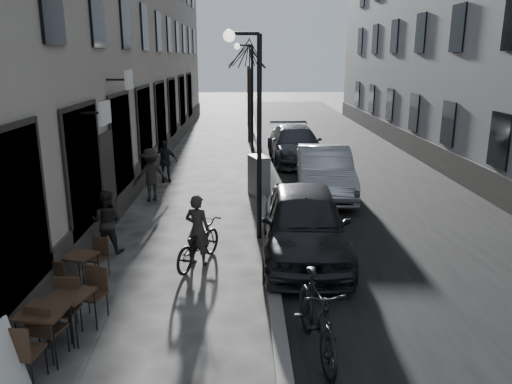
{
  "coord_description": "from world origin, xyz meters",
  "views": [
    {
      "loc": [
        -0.34,
        -6.01,
        4.49
      ],
      "look_at": [
        -0.13,
        3.86,
        1.8
      ],
      "focal_mm": 35.0,
      "sensor_mm": 36.0,
      "label": 1
    }
  ],
  "objects_px": {
    "utility_cabinet": "(259,176)",
    "pedestrian_far": "(165,161)",
    "bistro_set_a": "(45,329)",
    "pedestrian_mid": "(151,175)",
    "bistro_set_c": "(81,267)",
    "car_mid": "(324,172)",
    "tree_far": "(249,54)",
    "car_near": "(304,223)",
    "tree_near": "(249,53)",
    "bistro_set_b": "(71,311)",
    "sign_board": "(8,375)",
    "car_far": "(295,144)",
    "streetlamp_near": "(252,114)",
    "bicycle": "(198,243)",
    "streetlamp_far": "(249,86)",
    "moped": "(317,317)",
    "pedestrian_near": "(107,222)"
  },
  "relations": [
    {
      "from": "utility_cabinet",
      "to": "pedestrian_far",
      "type": "bearing_deg",
      "value": 131.69
    },
    {
      "from": "bistro_set_a",
      "to": "pedestrian_mid",
      "type": "xyz_separation_m",
      "value": [
        0.04,
        8.71,
        0.35
      ]
    },
    {
      "from": "bistro_set_c",
      "to": "pedestrian_mid",
      "type": "bearing_deg",
      "value": 107.37
    },
    {
      "from": "pedestrian_mid",
      "to": "pedestrian_far",
      "type": "xyz_separation_m",
      "value": [
        0.05,
        2.52,
        -0.08
      ]
    },
    {
      "from": "bistro_set_c",
      "to": "utility_cabinet",
      "type": "height_order",
      "value": "utility_cabinet"
    },
    {
      "from": "pedestrian_mid",
      "to": "car_mid",
      "type": "bearing_deg",
      "value": 163.6
    },
    {
      "from": "utility_cabinet",
      "to": "tree_far",
      "type": "bearing_deg",
      "value": 72.24
    },
    {
      "from": "bistro_set_a",
      "to": "car_near",
      "type": "xyz_separation_m",
      "value": [
        4.39,
        3.98,
        0.31
      ]
    },
    {
      "from": "tree_near",
      "to": "pedestrian_far",
      "type": "distance_m",
      "value": 10.29
    },
    {
      "from": "bistro_set_b",
      "to": "sign_board",
      "type": "xyz_separation_m",
      "value": [
        -0.26,
        -1.66,
        -0.02
      ]
    },
    {
      "from": "pedestrian_far",
      "to": "bistro_set_c",
      "type": "bearing_deg",
      "value": -112.8
    },
    {
      "from": "car_mid",
      "to": "bistro_set_b",
      "type": "bearing_deg",
      "value": -118.66
    },
    {
      "from": "tree_far",
      "to": "bistro_set_a",
      "type": "distance_m",
      "value": 26.74
    },
    {
      "from": "tree_far",
      "to": "pedestrian_far",
      "type": "distance_m",
      "value": 15.8
    },
    {
      "from": "car_mid",
      "to": "car_far",
      "type": "bearing_deg",
      "value": 97.95
    },
    {
      "from": "streetlamp_near",
      "to": "pedestrian_mid",
      "type": "height_order",
      "value": "streetlamp_near"
    },
    {
      "from": "streetlamp_near",
      "to": "bicycle",
      "type": "xyz_separation_m",
      "value": [
        -1.23,
        -1.62,
        -2.67
      ]
    },
    {
      "from": "tree_near",
      "to": "streetlamp_far",
      "type": "bearing_deg",
      "value": -91.38
    },
    {
      "from": "bistro_set_b",
      "to": "car_near",
      "type": "relative_size",
      "value": 0.35
    },
    {
      "from": "streetlamp_far",
      "to": "bistro_set_c",
      "type": "height_order",
      "value": "streetlamp_far"
    },
    {
      "from": "bistro_set_a",
      "to": "bicycle",
      "type": "height_order",
      "value": "bicycle"
    },
    {
      "from": "streetlamp_near",
      "to": "pedestrian_mid",
      "type": "xyz_separation_m",
      "value": [
        -3.18,
        3.5,
        -2.31
      ]
    },
    {
      "from": "pedestrian_far",
      "to": "car_mid",
      "type": "height_order",
      "value": "car_mid"
    },
    {
      "from": "bicycle",
      "to": "pedestrian_mid",
      "type": "height_order",
      "value": "pedestrian_mid"
    },
    {
      "from": "sign_board",
      "to": "pedestrian_far",
      "type": "relative_size",
      "value": 0.74
    },
    {
      "from": "bistro_set_c",
      "to": "utility_cabinet",
      "type": "bearing_deg",
      "value": 81.22
    },
    {
      "from": "moped",
      "to": "bicycle",
      "type": "bearing_deg",
      "value": 114.08
    },
    {
      "from": "streetlamp_near",
      "to": "pedestrian_mid",
      "type": "distance_m",
      "value": 5.27
    },
    {
      "from": "sign_board",
      "to": "car_near",
      "type": "height_order",
      "value": "car_near"
    },
    {
      "from": "car_far",
      "to": "tree_far",
      "type": "bearing_deg",
      "value": 96.91
    },
    {
      "from": "bistro_set_c",
      "to": "moped",
      "type": "distance_m",
      "value": 5.01
    },
    {
      "from": "streetlamp_far",
      "to": "car_mid",
      "type": "relative_size",
      "value": 1.05
    },
    {
      "from": "bistro_set_b",
      "to": "pedestrian_near",
      "type": "relative_size",
      "value": 1.1
    },
    {
      "from": "streetlamp_near",
      "to": "bistro_set_c",
      "type": "bearing_deg",
      "value": -141.61
    },
    {
      "from": "car_far",
      "to": "moped",
      "type": "height_order",
      "value": "car_far"
    },
    {
      "from": "pedestrian_far",
      "to": "moped",
      "type": "relative_size",
      "value": 0.72
    },
    {
      "from": "utility_cabinet",
      "to": "car_mid",
      "type": "distance_m",
      "value": 2.18
    },
    {
      "from": "tree_far",
      "to": "car_far",
      "type": "bearing_deg",
      "value": -80.23
    },
    {
      "from": "bistro_set_b",
      "to": "car_mid",
      "type": "relative_size",
      "value": 0.34
    },
    {
      "from": "pedestrian_near",
      "to": "pedestrian_mid",
      "type": "relative_size",
      "value": 0.89
    },
    {
      "from": "bistro_set_c",
      "to": "bicycle",
      "type": "relative_size",
      "value": 0.78
    },
    {
      "from": "streetlamp_near",
      "to": "car_near",
      "type": "distance_m",
      "value": 2.89
    },
    {
      "from": "tree_far",
      "to": "bistro_set_b",
      "type": "relative_size",
      "value": 3.45
    },
    {
      "from": "streetlamp_far",
      "to": "tree_near",
      "type": "bearing_deg",
      "value": 88.62
    },
    {
      "from": "car_near",
      "to": "bistro_set_b",
      "type": "bearing_deg",
      "value": -138.26
    },
    {
      "from": "tree_far",
      "to": "bicycle",
      "type": "height_order",
      "value": "tree_far"
    },
    {
      "from": "pedestrian_near",
      "to": "car_near",
      "type": "height_order",
      "value": "car_near"
    },
    {
      "from": "bistro_set_c",
      "to": "pedestrian_near",
      "type": "distance_m",
      "value": 1.92
    },
    {
      "from": "bistro_set_a",
      "to": "sign_board",
      "type": "height_order",
      "value": "sign_board"
    },
    {
      "from": "tree_far",
      "to": "pedestrian_mid",
      "type": "distance_m",
      "value": 18.2
    }
  ]
}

